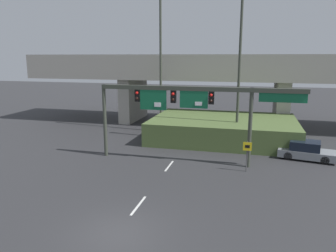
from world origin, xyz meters
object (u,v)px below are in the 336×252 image
object	(u,v)px
highway_light_pole_near	(161,52)
parked_sedan_near_right	(306,151)
highway_light_pole_far	(240,55)
speed_limit_sign	(247,152)
signal_gantry	(188,101)

from	to	relation	value
highway_light_pole_near	parked_sedan_near_right	size ratio (longest dim) A/B	3.56
highway_light_pole_far	parked_sedan_near_right	distance (m)	9.86
speed_limit_sign	highway_light_pole_far	distance (m)	9.99
signal_gantry	highway_light_pole_near	bearing A→B (deg)	116.85
signal_gantry	highway_light_pole_near	xyz separation A→B (m)	(-4.86, 9.60, 3.72)
signal_gantry	speed_limit_sign	distance (m)	5.65
signal_gantry	highway_light_pole_near	distance (m)	11.38
signal_gantry	parked_sedan_near_right	xyz separation A→B (m)	(8.98, 3.11, -4.08)
highway_light_pole_near	parked_sedan_near_right	distance (m)	17.16
highway_light_pole_near	speed_limit_sign	bearing A→B (deg)	-48.93
speed_limit_sign	highway_light_pole_near	xyz separation A→B (m)	(-9.30, 10.68, 7.03)
highway_light_pole_near	highway_light_pole_far	bearing A→B (deg)	-22.21
highway_light_pole_far	parked_sedan_near_right	xyz separation A→B (m)	(5.63, -3.13, -7.47)
signal_gantry	speed_limit_sign	bearing A→B (deg)	-13.65
highway_light_pole_far	signal_gantry	bearing A→B (deg)	-118.23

